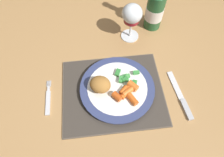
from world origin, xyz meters
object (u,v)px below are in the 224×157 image
object	(u,v)px
table_knife	(182,99)
bottle	(155,8)
dining_table	(113,75)
fork	(48,100)
dinner_plate	(116,88)
wine_glass	(132,15)

from	to	relation	value
table_knife	bottle	size ratio (longest dim) A/B	0.73
dining_table	fork	distance (m)	0.27
fork	dinner_plate	bearing A→B (deg)	2.21
dining_table	bottle	size ratio (longest dim) A/B	4.97
dinner_plate	fork	size ratio (longest dim) A/B	1.96
fork	table_knife	xyz separation A→B (m)	(0.43, -0.05, 0.00)
dinner_plate	table_knife	distance (m)	0.22
dining_table	bottle	bearing A→B (deg)	42.97
dining_table	bottle	distance (m)	0.30
dining_table	wine_glass	world-z (taller)	wine_glass
fork	wine_glass	bearing A→B (deg)	38.32
dinner_plate	wine_glass	size ratio (longest dim) A/B	1.64
bottle	fork	bearing A→B (deg)	-144.30
dining_table	wine_glass	xyz separation A→B (m)	(0.08, 0.12, 0.19)
wine_glass	bottle	world-z (taller)	bottle
dining_table	table_knife	distance (m)	0.28
dining_table	wine_glass	bearing A→B (deg)	55.72
table_knife	fork	bearing A→B (deg)	173.88
table_knife	wine_glass	xyz separation A→B (m)	(-0.12, 0.29, 0.10)
dining_table	fork	xyz separation A→B (m)	(-0.23, -0.13, 0.09)
dining_table	dinner_plate	size ratio (longest dim) A/B	5.03
table_knife	bottle	distance (m)	0.35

